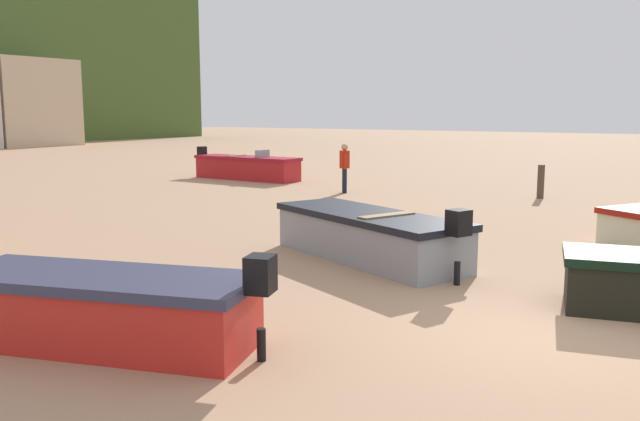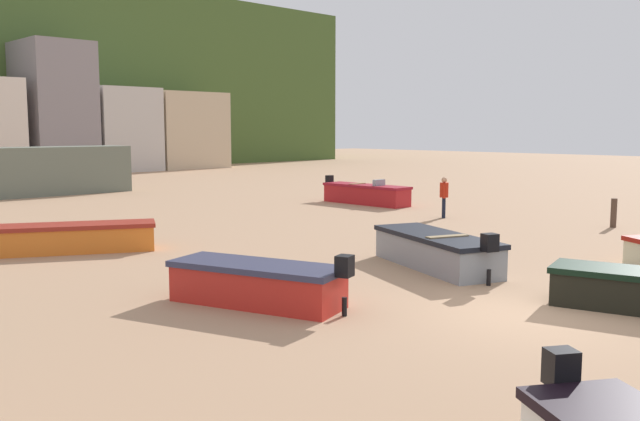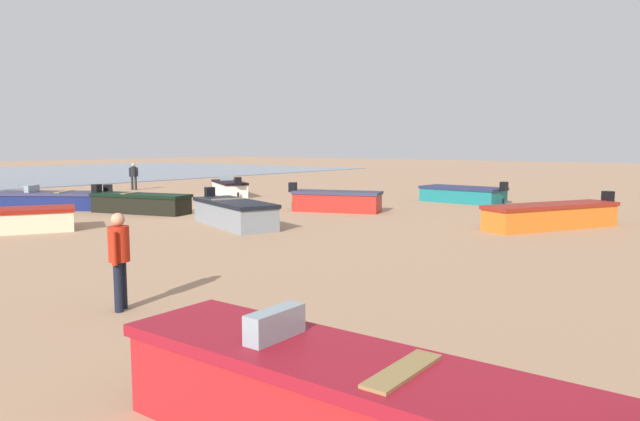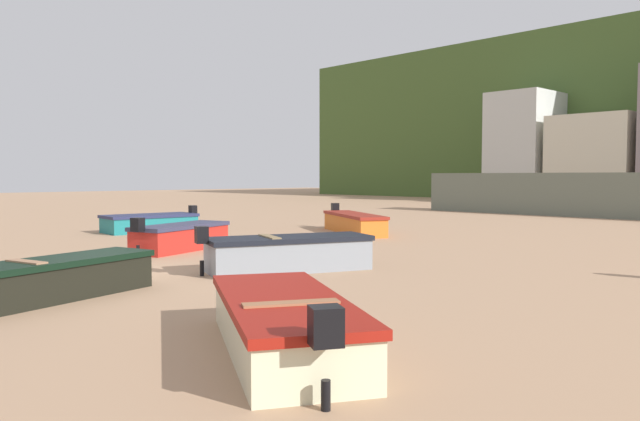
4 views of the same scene
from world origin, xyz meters
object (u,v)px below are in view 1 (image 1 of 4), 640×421
object	(u,v)px
beach_walker_distant	(345,164)
boat_grey_6	(369,236)
boat_red_7	(247,168)
boat_red_1	(104,309)
mooring_post_near_water	(541,182)

from	to	relation	value
beach_walker_distant	boat_grey_6	bearing A→B (deg)	178.11
boat_red_7	beach_walker_distant	bearing A→B (deg)	74.43
boat_red_1	boat_red_7	bearing A→B (deg)	16.14
boat_red_1	mooring_post_near_water	size ratio (longest dim) A/B	3.74
boat_red_7	mooring_post_near_water	distance (m)	11.34
boat_red_7	boat_red_1	bearing A→B (deg)	35.44
boat_grey_6	beach_walker_distant	size ratio (longest dim) A/B	2.71
boat_red_1	boat_grey_6	bearing A→B (deg)	-22.36
boat_red_1	boat_grey_6	xyz separation A→B (m)	(5.55, -0.27, 0.01)
boat_grey_6	boat_red_7	world-z (taller)	boat_red_7
boat_red_1	beach_walker_distant	world-z (taller)	beach_walker_distant
boat_red_7	beach_walker_distant	xyz separation A→B (m)	(-1.51, -5.54, 0.48)
beach_walker_distant	boat_red_7	bearing A→B (deg)	38.01
boat_red_1	mooring_post_near_water	bearing A→B (deg)	-20.89
boat_red_1	beach_walker_distant	bearing A→B (deg)	1.94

